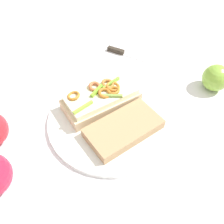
% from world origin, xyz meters
% --- Properties ---
extents(ground_plane, '(2.00, 2.00, 0.00)m').
position_xyz_m(ground_plane, '(0.00, 0.00, 0.00)').
color(ground_plane, white).
rests_on(ground_plane, ground).
extents(plate, '(0.30, 0.30, 0.01)m').
position_xyz_m(plate, '(0.00, 0.00, 0.01)').
color(plate, white).
rests_on(plate, ground_plane).
extents(sandwich, '(0.20, 0.16, 0.05)m').
position_xyz_m(sandwich, '(-0.02, -0.04, 0.03)').
color(sandwich, beige).
rests_on(sandwich, plate).
extents(bread_slice_side, '(0.19, 0.15, 0.02)m').
position_xyz_m(bread_slice_side, '(0.02, 0.04, 0.02)').
color(bread_slice_side, tan).
rests_on(bread_slice_side, plate).
extents(apple_3, '(0.07, 0.07, 0.07)m').
position_xyz_m(apple_3, '(-0.23, 0.18, 0.03)').
color(apple_3, '#80B13B').
rests_on(apple_3, ground_plane).
extents(knife, '(0.02, 0.13, 0.01)m').
position_xyz_m(knife, '(-0.25, -0.11, 0.01)').
color(knife, silver).
rests_on(knife, ground_plane).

